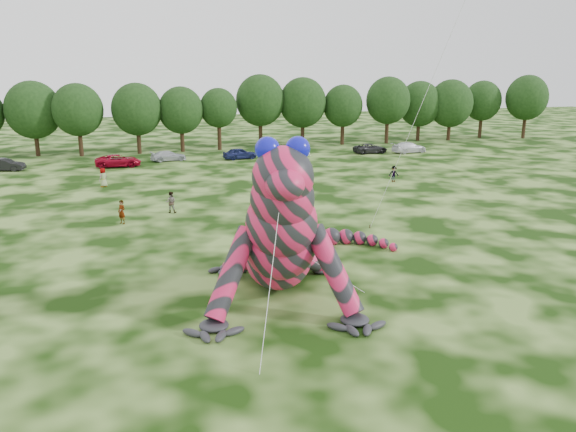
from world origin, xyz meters
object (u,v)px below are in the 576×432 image
at_px(flying_kite, 464,3).
at_px(tree_13, 388,110).
at_px(spectator_0, 122,212).
at_px(spectator_2, 394,174).
at_px(tree_7, 137,119).
at_px(car_7, 409,147).
at_px(spectator_1, 171,202).
at_px(car_2, 118,161).
at_px(tree_17, 526,107).
at_px(tree_5, 34,119).
at_px(car_5, 293,151).
at_px(car_3, 168,156).
at_px(car_1, 5,165).
at_px(tree_12, 343,115).
at_px(car_6, 370,148).
at_px(tree_9, 219,119).
at_px(spectator_4, 103,177).
at_px(inflatable_gecko, 276,207).
at_px(tree_11, 303,112).
at_px(tree_16, 482,109).
at_px(tree_6, 78,120).
at_px(tree_15, 450,110).
at_px(tree_10, 260,111).
at_px(tree_14, 419,111).
at_px(tree_8, 181,119).
at_px(car_4, 240,153).

height_order(flying_kite, tree_13, flying_kite).
relative_size(tree_13, spectator_0, 5.62).
xyz_separation_m(tree_13, spectator_2, (-12.94, -28.11, -4.24)).
bearing_deg(tree_7, car_7, -15.32).
bearing_deg(spectator_1, car_2, -66.60).
bearing_deg(spectator_2, tree_17, 47.33).
bearing_deg(tree_5, car_5, -17.39).
height_order(car_3, car_7, car_7).
distance_m(tree_13, car_1, 53.48).
relative_size(tree_12, car_6, 1.90).
height_order(car_6, car_7, car_7).
distance_m(tree_9, spectator_4, 27.41).
bearing_deg(spectator_1, car_6, -124.98).
height_order(flying_kite, tree_17, flying_kite).
relative_size(tree_9, spectator_4, 4.66).
distance_m(inflatable_gecko, tree_11, 55.93).
relative_size(tree_9, car_3, 1.97).
height_order(tree_11, tree_16, tree_11).
bearing_deg(car_1, spectator_2, -103.32).
xyz_separation_m(car_2, spectator_2, (27.07, -17.50, 0.09)).
distance_m(tree_12, spectator_4, 41.37).
distance_m(inflatable_gecko, tree_6, 52.86).
height_order(tree_15, car_5, tree_15).
bearing_deg(car_2, tree_10, -58.87).
bearing_deg(tree_14, tree_17, -6.36).
xyz_separation_m(tree_16, car_1, (-70.70, -12.10, -3.98)).
distance_m(tree_8, tree_10, 11.75).
bearing_deg(spectator_1, tree_5, -54.46).
distance_m(flying_kite, tree_7, 51.87).
bearing_deg(inflatable_gecko, tree_7, 107.22).
bearing_deg(spectator_2, spectator_0, -150.86).
distance_m(flying_kite, tree_17, 65.19).
distance_m(tree_16, tree_17, 7.06).
relative_size(tree_13, spectator_4, 5.44).
xyz_separation_m(tree_5, tree_15, (61.60, -0.66, -0.08)).
distance_m(tree_17, spectator_2, 47.00).
distance_m(tree_12, spectator_1, 45.60).
distance_m(tree_6, tree_15, 56.04).
bearing_deg(tree_10, tree_6, -175.66).
bearing_deg(inflatable_gecko, tree_6, 115.32).
distance_m(flying_kite, tree_14, 56.41).
bearing_deg(car_3, car_5, -104.31).
height_order(tree_12, car_4, tree_12).
height_order(car_3, car_6, car_6).
relative_size(inflatable_gecko, tree_13, 1.67).
height_order(tree_10, car_1, tree_10).
bearing_deg(car_2, tree_6, 25.08).
relative_size(tree_8, tree_14, 0.95).
height_order(tree_13, tree_14, tree_13).
xyz_separation_m(flying_kite, tree_12, (11.83, 48.36, -10.63)).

